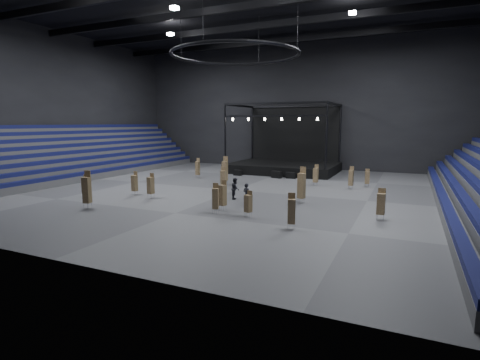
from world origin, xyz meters
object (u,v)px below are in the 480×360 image
at_px(chair_stack_0, 316,175).
at_px(chair_stack_10, 367,177).
at_px(chair_stack_12, 302,185).
at_px(crew_member, 235,189).
at_px(chair_stack_2, 225,170).
at_px(chair_stack_11, 151,185).
at_px(chair_stack_1, 135,183).
at_px(chair_stack_7, 215,198).
at_px(flight_case_right, 291,175).
at_px(chair_stack_5, 248,203).
at_px(flight_case_left, 238,173).
at_px(flight_case_mid, 277,175).
at_px(chair_stack_13, 85,185).
at_px(chair_stack_14, 381,203).
at_px(chair_stack_6, 291,211).
at_px(chair_stack_9, 223,178).
at_px(man_center, 247,195).
at_px(stage, 285,161).
at_px(chair_stack_4, 198,168).
at_px(chair_stack_15, 87,189).
at_px(chair_stack_3, 351,177).
at_px(chair_stack_8, 223,195).

xyz_separation_m(chair_stack_0, chair_stack_10, (5.09, 1.35, -0.15)).
relative_size(chair_stack_12, crew_member, 1.63).
bearing_deg(chair_stack_2, chair_stack_12, -35.99).
bearing_deg(chair_stack_11, chair_stack_1, 173.77).
xyz_separation_m(chair_stack_2, chair_stack_7, (5.29, -12.04, -0.38)).
bearing_deg(flight_case_right, chair_stack_5, -82.05).
bearing_deg(flight_case_left, chair_stack_11, -93.18).
xyz_separation_m(flight_case_mid, chair_stack_13, (-11.81, -18.44, 0.66)).
bearing_deg(chair_stack_14, chair_stack_6, -134.42).
height_order(chair_stack_5, crew_member, chair_stack_5).
height_order(chair_stack_0, chair_stack_14, chair_stack_0).
distance_m(chair_stack_7, chair_stack_10, 18.94).
bearing_deg(chair_stack_9, chair_stack_14, -36.76).
bearing_deg(man_center, chair_stack_1, 16.82).
xyz_separation_m(stage, flight_case_right, (2.67, -6.19, -1.07)).
distance_m(chair_stack_9, chair_stack_12, 8.84).
relative_size(flight_case_mid, chair_stack_7, 0.56).
distance_m(chair_stack_0, chair_stack_12, 9.36).
bearing_deg(chair_stack_0, chair_stack_11, -121.90).
bearing_deg(flight_case_right, chair_stack_7, -89.71).
bearing_deg(chair_stack_7, chair_stack_10, 41.93).
bearing_deg(chair_stack_6, chair_stack_2, 111.29).
xyz_separation_m(chair_stack_0, chair_stack_4, (-14.46, -0.12, 0.05)).
bearing_deg(chair_stack_2, flight_case_mid, 58.03).
bearing_deg(chair_stack_11, flight_case_mid, 77.73).
relative_size(chair_stack_7, chair_stack_15, 0.76).
distance_m(chair_stack_2, chair_stack_4, 6.24).
bearing_deg(chair_stack_10, chair_stack_5, -120.34).
xyz_separation_m(chair_stack_1, chair_stack_10, (19.19, 13.42, -0.12)).
distance_m(chair_stack_9, man_center, 7.05).
relative_size(chair_stack_1, chair_stack_11, 0.98).
relative_size(flight_case_left, chair_stack_2, 0.34).
bearing_deg(crew_member, chair_stack_13, 94.43).
relative_size(chair_stack_3, chair_stack_8, 0.98).
xyz_separation_m(stage, chair_stack_4, (-7.86, -10.35, -0.22)).
relative_size(chair_stack_10, man_center, 1.04).
distance_m(stage, chair_stack_4, 13.00).
bearing_deg(chair_stack_3, flight_case_mid, 162.28).
distance_m(flight_case_right, chair_stack_2, 9.08).
distance_m(chair_stack_6, chair_stack_15, 16.27).
distance_m(flight_case_mid, chair_stack_2, 7.92).
bearing_deg(chair_stack_11, chair_stack_3, 46.55).
bearing_deg(chair_stack_12, chair_stack_14, -14.07).
bearing_deg(chair_stack_5, chair_stack_11, -175.50).
height_order(chair_stack_0, chair_stack_10, chair_stack_0).
relative_size(chair_stack_3, chair_stack_9, 0.96).
height_order(chair_stack_2, chair_stack_12, chair_stack_2).
relative_size(chair_stack_8, man_center, 1.27).
bearing_deg(chair_stack_14, chair_stack_7, -163.13).
bearing_deg(chair_stack_6, chair_stack_7, 145.94).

